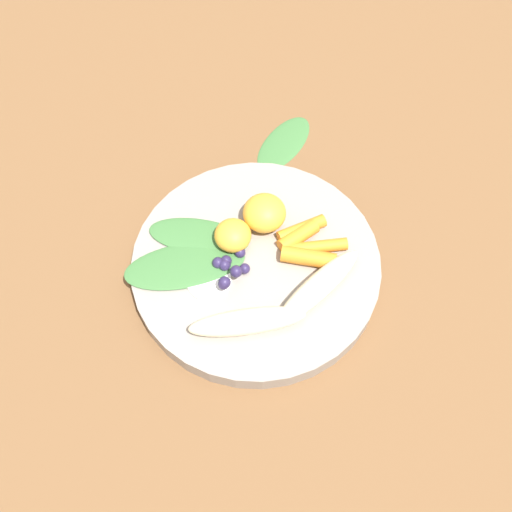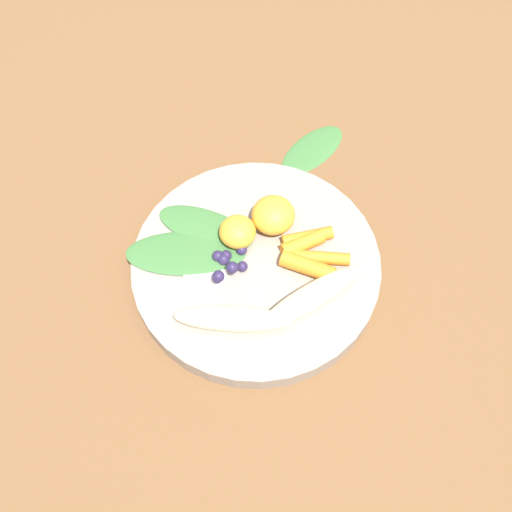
{
  "view_description": "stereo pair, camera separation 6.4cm",
  "coord_description": "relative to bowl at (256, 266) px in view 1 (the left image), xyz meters",
  "views": [
    {
      "loc": [
        -0.22,
        0.24,
        0.59
      ],
      "look_at": [
        0.0,
        0.0,
        0.03
      ],
      "focal_mm": 41.26,
      "sensor_mm": 36.0,
      "label": 1
    },
    {
      "loc": [
        -0.26,
        0.19,
        0.59
      ],
      "look_at": [
        0.0,
        0.0,
        0.03
      ],
      "focal_mm": 41.26,
      "sensor_mm": 36.0,
      "label": 2
    }
  ],
  "objects": [
    {
      "name": "kale_leaf_stray",
      "position": [
        0.1,
        -0.17,
        -0.01
      ],
      "size": [
        0.06,
        0.11,
        0.01
      ],
      "primitive_type": "ellipsoid",
      "rotation": [
        0.0,
        0.0,
        4.88
      ],
      "color": "#3D7038",
      "rests_on": "ground_plane"
    },
    {
      "name": "bowl",
      "position": [
        0.0,
        0.0,
        0.0
      ],
      "size": [
        0.28,
        0.28,
        0.02
      ],
      "primitive_type": "cylinder",
      "color": "gray",
      "rests_on": "ground_plane"
    },
    {
      "name": "orange_segment_near",
      "position": [
        0.03,
        -0.0,
        0.03
      ],
      "size": [
        0.04,
        0.04,
        0.03
      ],
      "primitive_type": "ellipsoid",
      "color": "#F4A833",
      "rests_on": "bowl"
    },
    {
      "name": "coconut_shred_patch",
      "position": [
        0.02,
        0.05,
        0.01
      ],
      "size": [
        0.05,
        0.05,
        0.0
      ],
      "primitive_type": "cylinder",
      "color": "white",
      "rests_on": "bowl"
    },
    {
      "name": "kale_leaf_right",
      "position": [
        0.05,
        0.06,
        0.01
      ],
      "size": [
        0.13,
        0.14,
        0.0
      ],
      "primitive_type": "ellipsoid",
      "rotation": [
        0.0,
        0.0,
        7.23
      ],
      "color": "#3D7038",
      "rests_on": "bowl"
    },
    {
      "name": "blueberry_pile",
      "position": [
        0.01,
        0.03,
        0.02
      ],
      "size": [
        0.04,
        0.06,
        0.02
      ],
      "color": "#2D234C",
      "rests_on": "bowl"
    },
    {
      "name": "carrot_rear",
      "position": [
        -0.01,
        -0.06,
        0.02
      ],
      "size": [
        0.04,
        0.06,
        0.01
      ],
      "primitive_type": "cylinder",
      "rotation": [
        0.0,
        1.57,
        4.31
      ],
      "color": "orange",
      "rests_on": "bowl"
    },
    {
      "name": "carrot_mid_left",
      "position": [
        -0.04,
        -0.06,
        0.02
      ],
      "size": [
        0.05,
        0.06,
        0.01
      ],
      "primitive_type": "cylinder",
      "rotation": [
        0.0,
        1.57,
        4.0
      ],
      "color": "orange",
      "rests_on": "bowl"
    },
    {
      "name": "carrot_front",
      "position": [
        -0.04,
        -0.04,
        0.02
      ],
      "size": [
        0.06,
        0.05,
        0.02
      ],
      "primitive_type": "cylinder",
      "rotation": [
        0.0,
        1.57,
        3.69
      ],
      "color": "orange",
      "rests_on": "bowl"
    },
    {
      "name": "banana_peeled_left",
      "position": [
        -0.08,
        -0.02,
        0.03
      ],
      "size": [
        0.04,
        0.12,
        0.03
      ],
      "primitive_type": "ellipsoid",
      "rotation": [
        0.0,
        0.0,
        4.65
      ],
      "color": "beige",
      "rests_on": "bowl"
    },
    {
      "name": "kale_leaf_left",
      "position": [
        0.07,
        0.02,
        0.01
      ],
      "size": [
        0.12,
        0.1,
        0.0
      ],
      "primitive_type": "ellipsoid",
      "rotation": [
        0.0,
        0.0,
        6.84
      ],
      "color": "#3D7038",
      "rests_on": "bowl"
    },
    {
      "name": "carrot_mid_right",
      "position": [
        -0.02,
        -0.05,
        0.02
      ],
      "size": [
        0.03,
        0.05,
        0.02
      ],
      "primitive_type": "cylinder",
      "rotation": [
        0.0,
        1.57,
        4.52
      ],
      "color": "orange",
      "rests_on": "bowl"
    },
    {
      "name": "banana_peeled_right",
      "position": [
        -0.05,
        0.06,
        0.03
      ],
      "size": [
        0.1,
        0.11,
        0.03
      ],
      "primitive_type": "ellipsoid",
      "rotation": [
        0.0,
        0.0,
        4.02
      ],
      "color": "beige",
      "rests_on": "bowl"
    },
    {
      "name": "orange_segment_far",
      "position": [
        0.03,
        -0.04,
        0.03
      ],
      "size": [
        0.05,
        0.05,
        0.04
      ],
      "primitive_type": "ellipsoid",
      "color": "#F4A833",
      "rests_on": "bowl"
    },
    {
      "name": "ground_plane",
      "position": [
        0.0,
        0.0,
        -0.01
      ],
      "size": [
        2.4,
        2.4,
        0.0
      ],
      "primitive_type": "plane",
      "color": "brown"
    }
  ]
}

